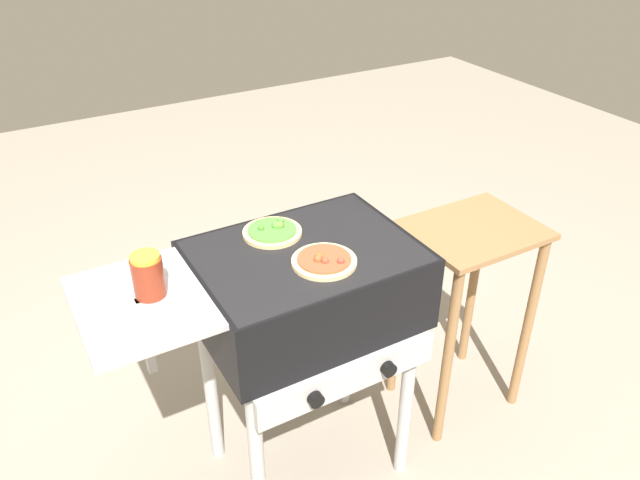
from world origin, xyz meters
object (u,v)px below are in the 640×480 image
object	(u,v)px
pizza_pepperoni	(324,261)
prep_table	(467,282)
grill	(302,293)
pizza_veggie	(273,231)
sauce_jar	(148,275)

from	to	relation	value
pizza_pepperoni	prep_table	size ratio (longest dim) A/B	0.23
grill	pizza_veggie	distance (m)	0.21
sauce_jar	prep_table	world-z (taller)	sauce_jar
pizza_veggie	prep_table	xyz separation A→B (m)	(0.70, -0.13, -0.35)
grill	pizza_pepperoni	xyz separation A→B (m)	(0.03, -0.08, 0.15)
sauce_jar	pizza_veggie	bearing A→B (deg)	16.47
pizza_veggie	pizza_pepperoni	size ratio (longest dim) A/B	0.97
grill	sauce_jar	distance (m)	0.48
prep_table	pizza_veggie	bearing A→B (deg)	169.49
prep_table	sauce_jar	bearing A→B (deg)	179.52
pizza_pepperoni	sauce_jar	distance (m)	0.47
grill	sauce_jar	world-z (taller)	sauce_jar
grill	sauce_jar	size ratio (longest dim) A/B	7.94
pizza_veggie	prep_table	distance (m)	0.79
pizza_veggie	prep_table	bearing A→B (deg)	-10.51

